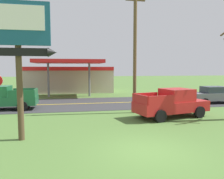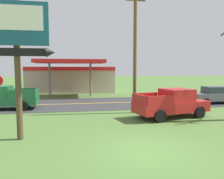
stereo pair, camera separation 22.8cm
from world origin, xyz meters
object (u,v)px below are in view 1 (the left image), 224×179
pickup_green_on_road (3,98)px  car_grey_mid_lane (212,95)px  motel_sign (19,40)px  utility_pole (135,45)px  pickup_red_parked_on_lawn (172,103)px  gas_station (69,78)px

pickup_green_on_road → car_grey_mid_lane: bearing=0.0°
motel_sign → utility_pole: 8.92m
motel_sign → pickup_red_parked_on_lawn: 10.47m
motel_sign → gas_station: size_ratio=0.55×
utility_pole → pickup_red_parked_on_lawn: size_ratio=1.75×
utility_pole → gas_station: bearing=106.5°
pickup_red_parked_on_lawn → gas_station: bearing=110.8°
pickup_green_on_road → gas_station: bearing=68.4°
motel_sign → gas_station: motel_sign is taller
pickup_red_parked_on_lawn → car_grey_mid_lane: pickup_red_parked_on_lawn is taller
gas_station → pickup_green_on_road: (-5.31, -13.43, -0.98)m
motel_sign → car_grey_mid_lane: bearing=28.5°
utility_pole → car_grey_mid_lane: (8.75, 3.10, -4.27)m
pickup_red_parked_on_lawn → pickup_green_on_road: 13.32m
gas_station → utility_pole: bearing=-73.5°
gas_station → pickup_green_on_road: gas_station is taller
utility_pole → car_grey_mid_lane: size_ratio=2.30×
utility_pole → pickup_green_on_road: (-10.20, 3.10, -4.13)m
utility_pole → car_grey_mid_lane: utility_pole is taller
car_grey_mid_lane → utility_pole: bearing=-160.5°
pickup_red_parked_on_lawn → car_grey_mid_lane: size_ratio=1.31×
gas_station → car_grey_mid_lane: (13.64, -13.43, -1.11)m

